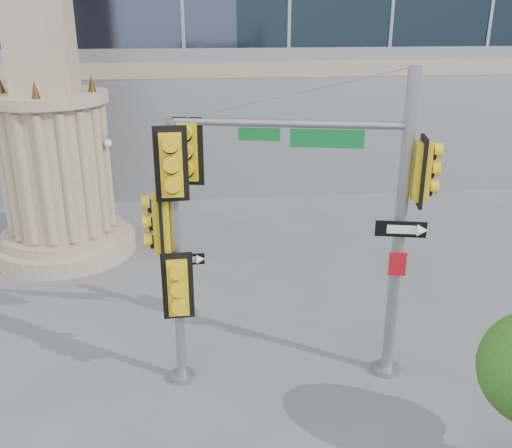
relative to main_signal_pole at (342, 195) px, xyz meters
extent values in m
plane|color=#545456|center=(-1.10, -1.75, -4.00)|extent=(120.00, 120.00, 0.00)
cylinder|color=gray|center=(-7.10, 7.25, -3.75)|extent=(4.40, 4.40, 0.50)
cylinder|color=gray|center=(-7.10, 7.25, -3.35)|extent=(3.80, 3.80, 0.30)
cylinder|color=gray|center=(-7.10, 7.25, -1.20)|extent=(3.00, 3.00, 4.00)
cylinder|color=gray|center=(-7.10, 7.25, 0.95)|extent=(3.50, 3.50, 0.30)
cone|color=#472D14|center=(-5.80, 7.25, 1.35)|extent=(0.24, 0.24, 0.50)
cone|color=#472D14|center=(-8.40, 7.25, 1.35)|extent=(0.24, 0.24, 0.50)
cylinder|color=slate|center=(1.14, -0.25, -3.94)|extent=(0.60, 0.60, 0.13)
cylinder|color=slate|center=(1.14, -0.25, -0.77)|extent=(0.24, 0.24, 6.46)
cylinder|color=slate|center=(-1.07, 0.24, 1.38)|extent=(4.45, 1.12, 0.15)
cube|color=#0C6928|center=(-0.34, 0.06, 1.11)|extent=(1.38, 0.34, 0.34)
cube|color=yellow|center=(-2.96, 0.66, 0.79)|extent=(0.64, 0.42, 1.35)
cube|color=yellow|center=(1.43, -0.31, 0.52)|extent=(0.42, 0.64, 1.35)
cube|color=black|center=(1.11, -0.40, -0.61)|extent=(0.97, 0.25, 0.32)
cube|color=#A80F18|center=(1.11, -0.40, -1.36)|extent=(0.34, 0.11, 0.50)
cylinder|color=slate|center=(-3.28, -0.05, -3.94)|extent=(0.54, 0.54, 0.13)
cylinder|color=slate|center=(-3.28, -0.05, -1.22)|extent=(0.20, 0.20, 5.57)
cube|color=yellow|center=(-3.27, -0.29, 0.79)|extent=(0.63, 0.34, 1.39)
cube|color=yellow|center=(-3.52, -0.06, -0.44)|extent=(0.34, 0.63, 1.39)
cube|color=yellow|center=(-3.27, -0.29, -1.66)|extent=(0.63, 0.34, 1.39)
cube|color=black|center=(-3.07, -0.17, -1.16)|extent=(0.69, 0.07, 0.22)
camera|label=1|loc=(-2.82, -10.38, 3.43)|focal=40.00mm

